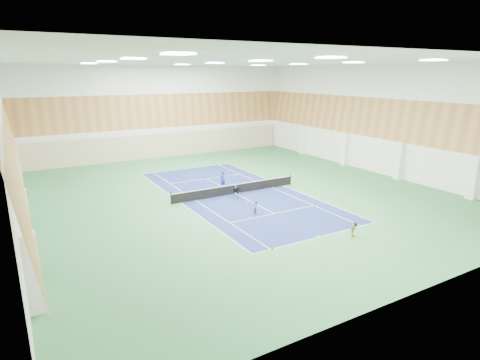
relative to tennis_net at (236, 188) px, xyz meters
name	(u,v)px	position (x,y,z in m)	size (l,w,h in m)	color
ground	(236,194)	(0.00, 0.00, -0.55)	(40.00, 40.00, 0.00)	#2F6F3E
room_shell	(235,130)	(0.00, 0.00, 5.45)	(36.00, 40.00, 12.00)	white
wood_cladding	(235,108)	(0.00, 0.00, 7.45)	(36.00, 40.00, 8.00)	#BB7D45
ceiling_light_grid	(235,62)	(0.00, 0.00, 11.37)	(21.40, 25.40, 0.06)	white
court_surface	(236,194)	(0.00, 0.00, -0.55)	(10.97, 23.77, 0.01)	navy
tennis_balls_scatter	(236,193)	(0.00, 0.00, -0.50)	(10.57, 22.77, 0.07)	#CEE627
tennis_net	(236,188)	(0.00, 0.00, 0.00)	(12.80, 0.10, 1.10)	black
back_curtain	(164,145)	(0.00, 19.75, 1.05)	(35.40, 0.16, 3.20)	#C6B793
door_left_a	(24,259)	(-17.92, -8.00, 0.55)	(0.08, 1.80, 2.20)	#593319
door_left_b	(19,215)	(-17.92, 0.00, 0.55)	(0.08, 1.80, 2.20)	#593319
coach	(223,179)	(-0.08, 2.48, 0.30)	(0.62, 0.41, 1.70)	navy
child_court	(256,207)	(-1.26, -5.66, 0.02)	(0.55, 0.43, 1.14)	gray
child_apron	(353,229)	(2.04, -12.97, 0.02)	(0.67, 0.28, 1.14)	tan
ball_cart	(237,193)	(-0.56, -1.27, -0.09)	(0.53, 0.53, 0.92)	black
cone_svc_a	(245,220)	(-2.97, -6.77, -0.43)	(0.23, 0.23, 0.25)	orange
cone_svc_b	(261,216)	(-1.44, -6.58, -0.44)	(0.21, 0.21, 0.23)	#FA5F0D
cone_svc_c	(282,210)	(0.85, -6.24, -0.43)	(0.23, 0.23, 0.25)	#E9430C
cone_svc_d	(312,206)	(3.69, -6.67, -0.45)	(0.18, 0.18, 0.20)	#D93E0B
cone_base_a	(273,248)	(-3.99, -11.96, -0.42)	(0.23, 0.23, 0.25)	#EE5B0C
cone_base_b	(300,238)	(-1.50, -11.63, -0.43)	(0.22, 0.22, 0.24)	#FD4D0D
cone_base_c	(323,231)	(0.79, -11.36, -0.45)	(0.18, 0.18, 0.20)	#FF630D
cone_base_d	(354,224)	(3.66, -11.48, -0.45)	(0.18, 0.18, 0.20)	#FF560D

